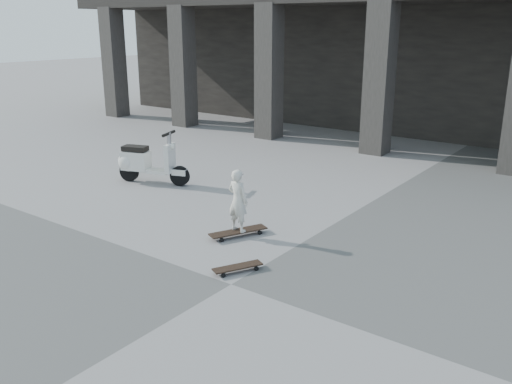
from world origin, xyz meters
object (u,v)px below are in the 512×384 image
Objects in this scene: longboard at (238,232)px; skateboard_spare at (238,267)px; child at (238,201)px; scooter at (142,162)px.

longboard reaches higher than skateboard_spare.
longboard is 0.55m from child.
longboard is at bearing 65.67° from skateboard_spare.
scooter is at bearing -16.31° from child.
longboard is 1.36m from skateboard_spare.
scooter is at bearing 96.60° from longboard.
scooter reaches higher than child.
longboard is at bearing -38.01° from scooter.
child is at bearing 65.67° from skateboard_spare.
longboard is 0.62× the size of scooter.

